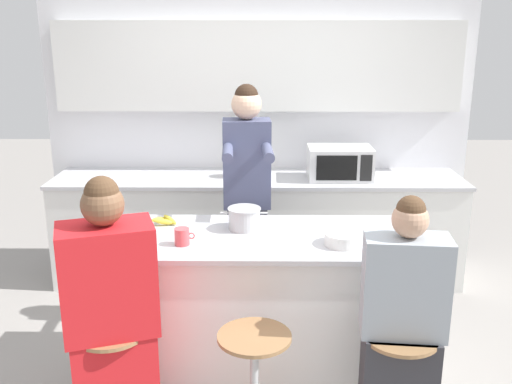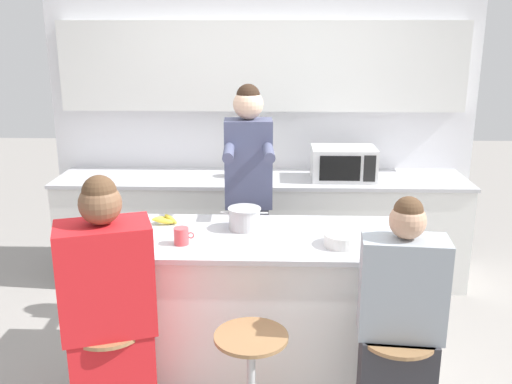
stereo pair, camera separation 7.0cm
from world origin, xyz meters
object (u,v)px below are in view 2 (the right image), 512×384
(coffee_cup_near, at_px, (181,236))
(microwave, at_px, (343,163))
(potted_plant, at_px, (244,162))
(fruit_bowl, at_px, (128,230))
(cooking_pot, at_px, (244,218))
(banana_bunch, at_px, (165,220))
(person_seated_near, at_px, (398,340))
(person_cooking, at_px, (249,208))
(kitchen_island, at_px, (256,305))
(bar_stool_leftmost, at_px, (112,379))
(person_wrapped_blanket, at_px, (110,323))

(coffee_cup_near, bearing_deg, microwave, 54.86)
(microwave, distance_m, potted_plant, 0.83)
(fruit_bowl, relative_size, potted_plant, 0.76)
(cooking_pot, height_order, banana_bunch, cooking_pot)
(microwave, xyz_separation_m, potted_plant, (-0.83, 0.05, -0.01))
(person_seated_near, relative_size, banana_bunch, 7.52)
(person_cooking, bearing_deg, kitchen_island, -86.58)
(person_seated_near, relative_size, microwave, 2.62)
(fruit_bowl, bearing_deg, coffee_cup_near, -18.71)
(cooking_pot, height_order, coffee_cup_near, cooking_pot)
(kitchen_island, bearing_deg, coffee_cup_near, -159.74)
(kitchen_island, distance_m, bar_stool_leftmost, 0.98)
(kitchen_island, relative_size, person_cooking, 1.03)
(bar_stool_leftmost, relative_size, cooking_pot, 2.25)
(kitchen_island, relative_size, microwave, 3.47)
(person_wrapped_blanket, height_order, cooking_pot, person_wrapped_blanket)
(kitchen_island, distance_m, person_seated_near, 1.00)
(person_cooking, bearing_deg, person_seated_near, -60.66)
(kitchen_island, xyz_separation_m, person_cooking, (-0.07, 0.63, 0.44))
(cooking_pot, distance_m, banana_bunch, 0.52)
(person_wrapped_blanket, bearing_deg, bar_stool_leftmost, 133.17)
(fruit_bowl, bearing_deg, person_cooking, 44.06)
(bar_stool_leftmost, bearing_deg, person_wrapped_blanket, -28.45)
(bar_stool_leftmost, relative_size, person_wrapped_blanket, 0.45)
(person_seated_near, distance_m, coffee_cup_near, 1.32)
(person_wrapped_blanket, relative_size, coffee_cup_near, 12.43)
(potted_plant, bearing_deg, fruit_bowl, -112.33)
(bar_stool_leftmost, relative_size, banana_bunch, 3.60)
(coffee_cup_near, bearing_deg, person_seated_near, -23.18)
(kitchen_island, bearing_deg, banana_bunch, 161.47)
(coffee_cup_near, bearing_deg, bar_stool_leftmost, -122.19)
(kitchen_island, distance_m, fruit_bowl, 0.91)
(person_cooking, distance_m, person_wrapped_blanket, 1.45)
(bar_stool_leftmost, distance_m, microwave, 2.60)
(coffee_cup_near, relative_size, potted_plant, 0.48)
(person_wrapped_blanket, distance_m, person_seated_near, 1.46)
(person_cooking, xyz_separation_m, fruit_bowl, (-0.69, -0.67, 0.06))
(person_cooking, height_order, cooking_pot, person_cooking)
(fruit_bowl, bearing_deg, person_seated_near, -22.19)
(coffee_cup_near, distance_m, microwave, 1.93)
(person_seated_near, height_order, fruit_bowl, person_seated_near)
(kitchen_island, height_order, person_cooking, person_cooking)
(bar_stool_leftmost, height_order, coffee_cup_near, coffee_cup_near)
(fruit_bowl, distance_m, microwave, 2.06)
(bar_stool_leftmost, bearing_deg, person_cooking, 62.62)
(bar_stool_leftmost, height_order, cooking_pot, cooking_pot)
(coffee_cup_near, relative_size, microwave, 0.22)
(person_cooking, relative_size, fruit_bowl, 9.47)
(person_seated_near, xyz_separation_m, banana_bunch, (-1.33, 0.85, 0.34))
(microwave, bearing_deg, banana_bunch, -136.13)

